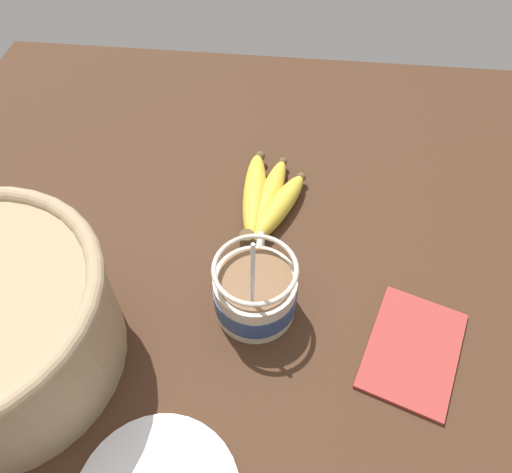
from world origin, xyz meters
TOP-DOWN VIEW (x-y plane):
  - table at (0.00, 0.00)cm, footprint 107.79×107.79cm
  - coffee_mug at (-3.24, -2.03)cm, footprint 13.55×10.21cm
  - banana_bunch at (13.87, -1.74)cm, footprint 19.61×10.28cm
  - napkin at (-7.16, -21.41)cm, footprint 17.20×14.43cm

SIDE VIEW (x-z plane):
  - table at x=0.00cm, z-range 0.00..3.58cm
  - napkin at x=-7.16cm, z-range 3.58..4.18cm
  - banana_bunch at x=13.87cm, z-range 3.17..7.25cm
  - coffee_mug at x=-3.24cm, z-range -0.62..15.18cm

